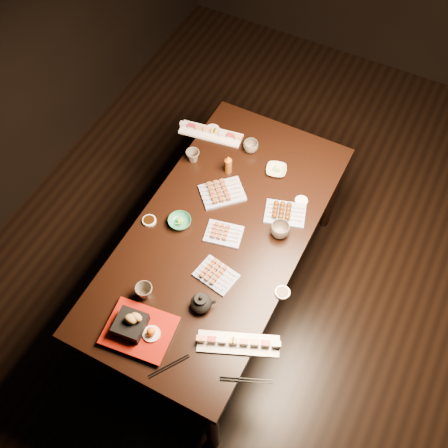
{
  "coord_description": "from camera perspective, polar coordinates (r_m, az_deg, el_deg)",
  "views": [
    {
      "loc": [
        0.4,
        -1.58,
        3.32
      ],
      "look_at": [
        -0.38,
        -0.08,
        0.77
      ],
      "focal_mm": 45.0,
      "sensor_mm": 36.0,
      "label": 1
    }
  ],
  "objects": [
    {
      "name": "tsukune_plate",
      "position": [
        3.12,
        6.25,
        1.27
      ],
      "size": [
        0.26,
        0.22,
        0.06
      ],
      "primitive_type": null,
      "rotation": [
        0.0,
        0.0,
        0.3
      ],
      "color": "#828EB6",
      "rests_on": "dining_table"
    },
    {
      "name": "sauce_dish_east",
      "position": [
        3.2,
        7.86,
        2.34
      ],
      "size": [
        0.09,
        0.09,
        0.01
      ],
      "primitive_type": "cylinder",
      "rotation": [
        0.0,
        0.0,
        0.36
      ],
      "color": "white",
      "rests_on": "dining_table"
    },
    {
      "name": "yakitori_plate_right",
      "position": [
        2.9,
        -0.8,
        -5.05
      ],
      "size": [
        0.23,
        0.18,
        0.05
      ],
      "primitive_type": null,
      "rotation": [
        0.0,
        0.0,
        -0.18
      ],
      "color": "#828EB6",
      "rests_on": "dining_table"
    },
    {
      "name": "teacup_far_left",
      "position": [
        3.33,
        -3.19,
        6.91
      ],
      "size": [
        0.09,
        0.09,
        0.08
      ],
      "primitive_type": "imported",
      "rotation": [
        0.0,
        0.0,
        -0.11
      ],
      "color": "brown",
      "rests_on": "dining_table"
    },
    {
      "name": "teacup_far_right",
      "position": [
        3.38,
        2.74,
        7.87
      ],
      "size": [
        0.13,
        0.13,
        0.07
      ],
      "primitive_type": "imported",
      "rotation": [
        0.0,
        0.0,
        0.62
      ],
      "color": "brown",
      "rests_on": "dining_table"
    },
    {
      "name": "condiment_bottle",
      "position": [
        3.25,
        0.44,
        6.12
      ],
      "size": [
        0.05,
        0.05,
        0.13
      ],
      "primitive_type": "cylinder",
      "rotation": [
        0.0,
        0.0,
        0.32
      ],
      "color": "#6C350E",
      "rests_on": "dining_table"
    },
    {
      "name": "chopsticks_near",
      "position": [
        2.73,
        -5.59,
        -14.15
      ],
      "size": [
        0.13,
        0.19,
        0.01
      ],
      "primitive_type": null,
      "rotation": [
        0.0,
        0.0,
        0.99
      ],
      "color": "black",
      "rests_on": "dining_table"
    },
    {
      "name": "teacup_near_left",
      "position": [
        2.86,
        -8.09,
        -6.81
      ],
      "size": [
        0.1,
        0.1,
        0.08
      ],
      "primitive_type": "imported",
      "rotation": [
        0.0,
        0.0,
        0.22
      ],
      "color": "brown",
      "rests_on": "dining_table"
    },
    {
      "name": "ground",
      "position": [
        3.7,
        5.83,
        -7.88
      ],
      "size": [
        5.0,
        5.0,
        0.0
      ],
      "primitive_type": "plane",
      "color": "black",
      "rests_on": "ground"
    },
    {
      "name": "yakitori_plate_center",
      "position": [
        3.03,
        -0.02,
        -0.83
      ],
      "size": [
        0.22,
        0.18,
        0.05
      ],
      "primitive_type": null,
      "rotation": [
        0.0,
        0.0,
        0.22
      ],
      "color": "#828EB6",
      "rests_on": "dining_table"
    },
    {
      "name": "sauce_dish_se",
      "position": [
        2.88,
        5.96,
        -6.94
      ],
      "size": [
        0.1,
        0.1,
        0.01
      ],
      "primitive_type": "cylinder",
      "rotation": [
        0.0,
        0.0,
        0.27
      ],
      "color": "white",
      "rests_on": "dining_table"
    },
    {
      "name": "teapot",
      "position": [
        2.79,
        -2.34,
        -7.92
      ],
      "size": [
        0.17,
        0.17,
        0.11
      ],
      "primitive_type": null,
      "rotation": [
        0.0,
        0.0,
        0.48
      ],
      "color": "black",
      "rests_on": "dining_table"
    },
    {
      "name": "sauce_dish_west",
      "position": [
        3.12,
        -7.61,
        0.34
      ],
      "size": [
        0.08,
        0.08,
        0.01
      ],
      "primitive_type": "cylinder",
      "rotation": [
        0.0,
        0.0,
        -0.09
      ],
      "color": "white",
      "rests_on": "dining_table"
    },
    {
      "name": "teacup_mid_right",
      "position": [
        3.03,
        5.72,
        -0.61
      ],
      "size": [
        0.14,
        0.14,
        0.08
      ],
      "primitive_type": "imported",
      "rotation": [
        0.0,
        0.0,
        0.53
      ],
      "color": "brown",
      "rests_on": "dining_table"
    },
    {
      "name": "chopsticks_se",
      "position": [
        2.7,
        2.28,
        -15.56
      ],
      "size": [
        0.23,
        0.12,
        0.01
      ],
      "primitive_type": null,
      "rotation": [
        0.0,
        0.0,
        0.41
      ],
      "color": "black",
      "rests_on": "dining_table"
    },
    {
      "name": "edamame_bowl_green",
      "position": [
        3.08,
        -4.52,
        0.23
      ],
      "size": [
        0.16,
        0.16,
        0.04
      ],
      "primitive_type": "imported",
      "rotation": [
        0.0,
        0.0,
        0.28
      ],
      "color": "#2B8361",
      "rests_on": "dining_table"
    },
    {
      "name": "sauce_dish_nw",
      "position": [
        3.51,
        -1.18,
        9.54
      ],
      "size": [
        0.1,
        0.1,
        0.02
      ],
      "primitive_type": "cylinder",
      "rotation": [
        0.0,
        0.0,
        0.13
      ],
      "color": "white",
      "rests_on": "dining_table"
    },
    {
      "name": "yakitori_plate_left",
      "position": [
        3.18,
        -0.17,
        3.42
      ],
      "size": [
        0.29,
        0.29,
        0.06
      ],
      "primitive_type": null,
      "rotation": [
        0.0,
        0.0,
        0.77
      ],
      "color": "#828EB6",
      "rests_on": "dining_table"
    },
    {
      "name": "edamame_bowl_cream",
      "position": [
        3.3,
        5.33,
        5.46
      ],
      "size": [
        0.15,
        0.15,
        0.03
      ],
      "primitive_type": "imported",
      "rotation": [
        0.0,
        0.0,
        0.29
      ],
      "color": "beige",
      "rests_on": "dining_table"
    },
    {
      "name": "sushi_platter_near",
      "position": [
        2.74,
        1.48,
        -11.94
      ],
      "size": [
        0.41,
        0.25,
        0.05
      ],
      "primitive_type": null,
      "rotation": [
        0.0,
        0.0,
        0.4
      ],
      "color": "white",
      "rests_on": "dining_table"
    },
    {
      "name": "tempura_tray",
      "position": [
        2.76,
        -8.68,
        -10.31
      ],
      "size": [
        0.36,
        0.3,
        0.12
      ],
      "primitive_type": null,
      "rotation": [
        0.0,
        0.0,
        0.12
      ],
      "color": "black",
      "rests_on": "dining_table"
    },
    {
      "name": "dining_table",
      "position": [
        3.38,
        -0.39,
        -4.33
      ],
      "size": [
        1.3,
        1.96,
        0.75
      ],
      "primitive_type": "cube",
      "rotation": [
        0.0,
        0.0,
        0.24
      ],
      "color": "black",
      "rests_on": "ground"
    },
    {
      "name": "sushi_platter_far",
      "position": [
        3.48,
        -1.35,
        9.33
      ],
      "size": [
        0.4,
        0.17,
        0.05
      ],
      "primitive_type": null,
      "rotation": [
        0.0,
        0.0,
        3.3
      ],
      "color": "white",
      "rests_on": "dining_table"
    }
  ]
}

